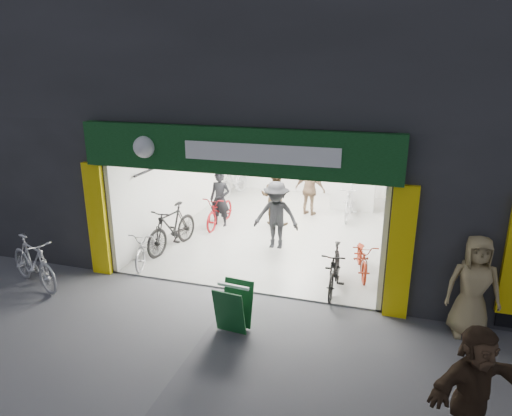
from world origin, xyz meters
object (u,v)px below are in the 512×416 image
at_px(parked_bike, 33,262).
at_px(sandwich_board, 234,306).
at_px(bike_left_front, 148,246).
at_px(bike_right_front, 335,269).
at_px(pedestrian_near, 473,287).

distance_m(parked_bike, sandwich_board, 4.70).
xyz_separation_m(bike_left_front, bike_right_front, (4.50, -0.16, 0.06)).
bearing_deg(bike_left_front, parked_bike, -144.11).
bearing_deg(bike_right_front, parked_bike, -165.28).
bearing_deg(pedestrian_near, bike_left_front, 166.57).
height_order(parked_bike, pedestrian_near, pedestrian_near).
bearing_deg(pedestrian_near, parked_bike, -179.79).
distance_m(pedestrian_near, sandwich_board, 4.21).
bearing_deg(pedestrian_near, sandwich_board, -169.19).
height_order(parked_bike, sandwich_board, parked_bike).
bearing_deg(parked_bike, pedestrian_near, -61.94).
distance_m(bike_left_front, parked_bike, 2.51).
relative_size(bike_left_front, pedestrian_near, 0.90).
height_order(bike_left_front, parked_bike, parked_bike).
bearing_deg(pedestrian_near, bike_right_front, 155.41).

